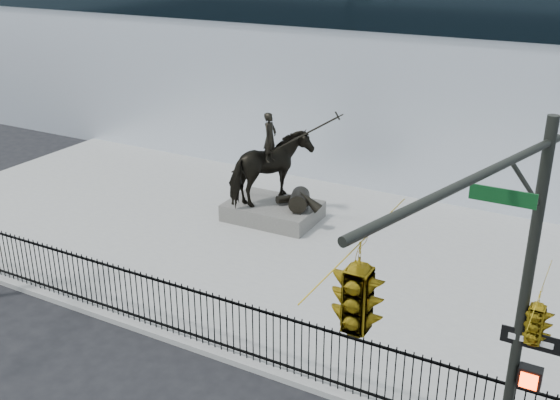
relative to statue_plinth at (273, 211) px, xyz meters
The scene contains 7 objects.
ground 9.02m from the statue_plinth, 74.38° to the right, with size 120.00×120.00×0.00m, color black.
plaza 2.97m from the statue_plinth, 34.67° to the right, with size 30.00×12.00×0.15m, color gray.
building 12.27m from the statue_plinth, 77.90° to the left, with size 44.00×14.00×9.00m, color silver.
picket_fence 7.83m from the statue_plinth, 71.91° to the right, with size 22.10×0.10×1.50m.
statue_plinth is the anchor object (origin of this frame).
equestrian_statue 1.52m from the statue_plinth, ahead, with size 4.00×2.51×3.39m.
traffic_signal_right 14.58m from the statue_plinth, 50.22° to the right, with size 2.17×6.86×7.00m.
Camera 1 is at (7.97, -9.67, 9.37)m, focal length 42.00 mm.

